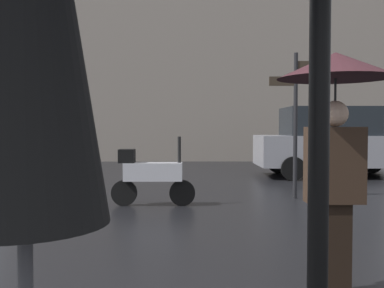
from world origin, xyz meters
TOP-DOWN VIEW (x-y plane):
  - pedestrian_with_umbrella at (0.95, 1.33)m, footprint 0.95×0.95m
  - parked_scooter at (-0.93, 5.48)m, footprint 1.49×0.32m
  - parked_car_left at (3.85, 10.09)m, footprint 4.43×2.07m
  - street_signpost at (1.84, 6.26)m, footprint 1.08×0.08m
  - building_block at (0.00, 16.95)m, footprint 15.63×2.64m

SIDE VIEW (x-z plane):
  - parked_scooter at x=-0.93m, z-range -0.06..1.18m
  - parked_car_left at x=3.85m, z-range 0.01..1.98m
  - pedestrian_with_umbrella at x=0.95m, z-range 0.55..2.56m
  - street_signpost at x=1.84m, z-range 0.31..3.16m
  - building_block at x=0.00m, z-range 0.00..12.12m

